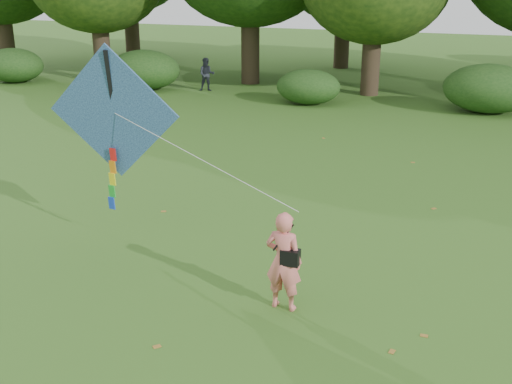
% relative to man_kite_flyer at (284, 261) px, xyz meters
% --- Properties ---
extents(ground, '(100.00, 100.00, 0.00)m').
position_rel_man_kite_flyer_xyz_m(ground, '(-0.16, -0.71, -0.85)').
color(ground, '#265114').
rests_on(ground, ground).
extents(man_kite_flyer, '(0.65, 0.45, 1.70)m').
position_rel_man_kite_flyer_xyz_m(man_kite_flyer, '(0.00, 0.00, 0.00)').
color(man_kite_flyer, '#E3726B').
rests_on(man_kite_flyer, ground).
extents(bystander_left, '(0.89, 0.81, 1.50)m').
position_rel_man_kite_flyer_xyz_m(bystander_left, '(-9.30, 17.66, -0.10)').
color(bystander_left, '#22262D').
rests_on(bystander_left, ground).
extents(crossbody_bag, '(0.43, 0.20, 0.69)m').
position_rel_man_kite_flyer_xyz_m(crossbody_bag, '(0.12, -0.03, 0.11)').
color(crossbody_bag, black).
rests_on(crossbody_bag, ground).
extents(flying_kite, '(5.51, 1.79, 3.36)m').
position_rel_man_kite_flyer_xyz_m(flying_kite, '(-3.92, 1.43, 1.83)').
color(flying_kite, '#223D95').
rests_on(flying_kite, ground).
extents(shrub_band, '(39.15, 3.22, 1.88)m').
position_rel_man_kite_flyer_xyz_m(shrub_band, '(-0.89, 16.89, 0.01)').
color(shrub_band, '#264919').
rests_on(shrub_band, ground).
extents(fallen_leaves, '(9.48, 15.86, 0.01)m').
position_rel_man_kite_flyer_xyz_m(fallen_leaves, '(0.85, 1.91, -0.84)').
color(fallen_leaves, olive).
rests_on(fallen_leaves, ground).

